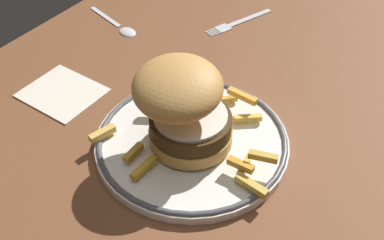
{
  "coord_description": "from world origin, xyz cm",
  "views": [
    {
      "loc": [
        -35.99,
        -23.93,
        45.41
      ],
      "look_at": [
        1.16,
        1.26,
        4.6
      ],
      "focal_mm": 45.0,
      "sensor_mm": 36.0,
      "label": 1
    }
  ],
  "objects_px": {
    "dinner_plate": "(192,141)",
    "fork": "(238,22)",
    "napkin": "(62,92)",
    "spoon": "(122,27)",
    "burger": "(184,107)"
  },
  "relations": [
    {
      "from": "dinner_plate",
      "to": "fork",
      "type": "xyz_separation_m",
      "value": [
        0.3,
        0.11,
        -0.01
      ]
    },
    {
      "from": "dinner_plate",
      "to": "napkin",
      "type": "distance_m",
      "value": 0.22
    },
    {
      "from": "dinner_plate",
      "to": "spoon",
      "type": "bearing_deg",
      "value": 57.12
    },
    {
      "from": "burger",
      "to": "napkin",
      "type": "xyz_separation_m",
      "value": [
        -0.01,
        0.22,
        -0.07
      ]
    },
    {
      "from": "burger",
      "to": "dinner_plate",
      "type": "bearing_deg",
      "value": -34.12
    },
    {
      "from": "fork",
      "to": "napkin",
      "type": "relative_size",
      "value": 1.26
    },
    {
      "from": "dinner_plate",
      "to": "fork",
      "type": "height_order",
      "value": "dinner_plate"
    },
    {
      "from": "burger",
      "to": "spoon",
      "type": "bearing_deg",
      "value": 55.12
    },
    {
      "from": "burger",
      "to": "fork",
      "type": "relative_size",
      "value": 1.09
    },
    {
      "from": "dinner_plate",
      "to": "spoon",
      "type": "distance_m",
      "value": 0.32
    },
    {
      "from": "dinner_plate",
      "to": "burger",
      "type": "height_order",
      "value": "burger"
    },
    {
      "from": "dinner_plate",
      "to": "fork",
      "type": "relative_size",
      "value": 1.82
    },
    {
      "from": "fork",
      "to": "spoon",
      "type": "height_order",
      "value": "spoon"
    },
    {
      "from": "burger",
      "to": "napkin",
      "type": "distance_m",
      "value": 0.23
    },
    {
      "from": "dinner_plate",
      "to": "spoon",
      "type": "relative_size",
      "value": 1.91
    }
  ]
}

